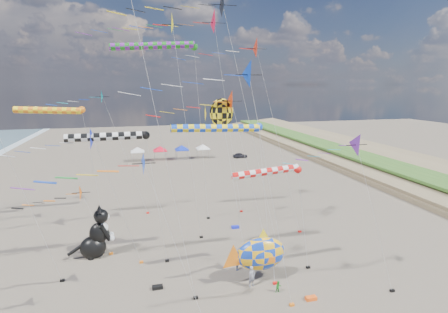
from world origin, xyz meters
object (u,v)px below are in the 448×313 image
cat_inflatable (95,232)px  person_adult (252,276)px  child_green (278,287)px  parked_car (240,155)px  child_blue (237,265)px  fish_inflatable (260,254)px

cat_inflatable → person_adult: cat_inflatable is taller
person_adult → child_green: bearing=-60.5°
child_green → parked_car: 54.92m
cat_inflatable → child_blue: cat_inflatable is taller
cat_inflatable → parked_car: (28.25, 42.86, -2.02)m
cat_inflatable → fish_inflatable: (14.51, -8.30, -0.09)m
fish_inflatable → parked_car: (13.74, 51.17, -1.93)m
child_blue → person_adult: bearing=-100.3°
parked_car → child_blue: bearing=161.8°
child_green → parked_car: size_ratio=0.30×
child_blue → parked_car: 51.36m
child_green → child_blue: (-2.32, 4.32, -0.04)m
fish_inflatable → child_green: 3.11m
parked_car → child_green: bearing=165.4°
person_adult → parked_car: (14.75, 51.97, -0.34)m
person_adult → child_blue: size_ratio=1.93×
child_blue → parked_car: size_ratio=0.28×
person_adult → child_green: size_ratio=1.80×
parked_car → cat_inflatable: bearing=145.6°
cat_inflatable → child_green: bearing=-42.1°
fish_inflatable → child_green: size_ratio=5.90×
cat_inflatable → parked_car: cat_inflatable is taller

